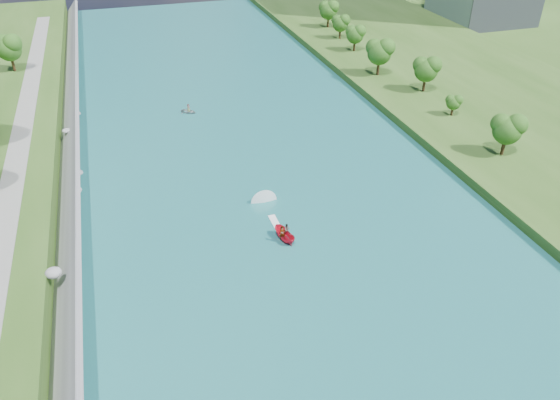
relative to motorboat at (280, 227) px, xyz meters
name	(u,v)px	position (x,y,z in m)	size (l,w,h in m)	color
ground	(336,314)	(1.12, -15.43, -0.71)	(260.00, 260.00, 0.00)	#2D5119
river_water	(277,210)	(1.12, 4.57, -0.66)	(55.00, 240.00, 0.10)	#195F5F
riprap_bank	(68,240)	(-24.73, 3.45, 1.08)	(3.74, 236.00, 4.46)	slate
riverside_path	(3,233)	(-31.38, 4.57, 2.84)	(3.00, 200.00, 0.10)	gray
trees_east	(539,135)	(39.86, 3.46, 5.15)	(16.71, 139.14, 10.58)	#284D14
motorboat	(280,227)	(0.00, 0.00, 0.00)	(3.60, 18.78, 2.25)	red
raft	(189,111)	(-4.64, 39.73, -0.25)	(3.58, 3.51, 1.62)	gray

